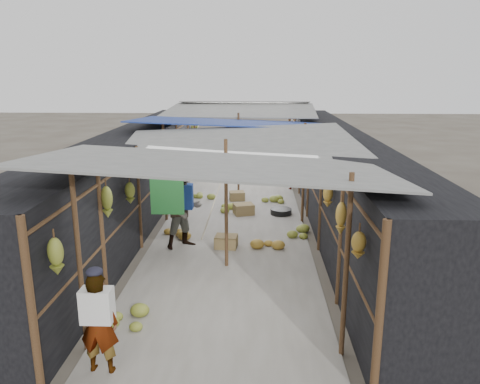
# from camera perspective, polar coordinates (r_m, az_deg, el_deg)

# --- Properties ---
(ground) EXTENTS (80.00, 80.00, 0.00)m
(ground) POSITION_cam_1_polar(r_m,az_deg,el_deg) (6.99, -3.33, -18.84)
(ground) COLOR #6B6356
(ground) RESTS_ON ground
(aisle_slab) EXTENTS (3.60, 16.00, 0.02)m
(aisle_slab) POSITION_cam_1_polar(r_m,az_deg,el_deg) (12.91, -0.63, -2.83)
(aisle_slab) COLOR #9E998E
(aisle_slab) RESTS_ON ground
(stall_left) EXTENTS (1.40, 15.00, 2.30)m
(stall_left) POSITION_cam_1_polar(r_m,az_deg,el_deg) (13.03, -12.60, 2.17)
(stall_left) COLOR black
(stall_left) RESTS_ON ground
(stall_right) EXTENTS (1.40, 15.00, 2.30)m
(stall_right) POSITION_cam_1_polar(r_m,az_deg,el_deg) (12.78, 11.55, 1.99)
(stall_right) COLOR black
(stall_right) RESTS_ON ground
(crate_near) EXTENTS (0.52, 0.44, 0.29)m
(crate_near) POSITION_cam_1_polar(r_m,az_deg,el_deg) (10.53, -1.69, -6.09)
(crate_near) COLOR olive
(crate_near) RESTS_ON ground
(crate_mid) EXTENTS (0.63, 0.56, 0.32)m
(crate_mid) POSITION_cam_1_polar(r_m,az_deg,el_deg) (12.91, 0.44, -2.14)
(crate_mid) COLOR olive
(crate_mid) RESTS_ON ground
(crate_back) EXTENTS (0.50, 0.44, 0.29)m
(crate_back) POSITION_cam_1_polar(r_m,az_deg,el_deg) (14.35, -0.36, -0.51)
(crate_back) COLOR olive
(crate_back) RESTS_ON ground
(black_basin) EXTENTS (0.58, 0.58, 0.17)m
(black_basin) POSITION_cam_1_polar(r_m,az_deg,el_deg) (12.99, 5.02, -2.41)
(black_basin) COLOR black
(black_basin) RESTS_ON ground
(vendor_elderly) EXTENTS (0.53, 0.37, 1.41)m
(vendor_elderly) POSITION_cam_1_polar(r_m,az_deg,el_deg) (6.49, -16.87, -15.06)
(vendor_elderly) COLOR white
(vendor_elderly) RESTS_ON ground
(shopper_blue) EXTENTS (1.07, 1.02, 1.74)m
(shopper_blue) POSITION_cam_1_polar(r_m,az_deg,el_deg) (10.43, -6.83, -2.20)
(shopper_blue) COLOR #2157A6
(shopper_blue) RESTS_ON ground
(vendor_seated) EXTENTS (0.35, 0.53, 0.77)m
(vendor_seated) POSITION_cam_1_polar(r_m,az_deg,el_deg) (15.74, 6.09, 1.67)
(vendor_seated) COLOR #4E4844
(vendor_seated) RESTS_ON ground
(market_canopy) EXTENTS (5.62, 15.20, 2.77)m
(market_canopy) POSITION_cam_1_polar(r_m,az_deg,el_deg) (12.75, -0.46, 7.98)
(market_canopy) COLOR brown
(market_canopy) RESTS_ON ground
(hanging_bananas) EXTENTS (3.96, 13.74, 0.76)m
(hanging_bananas) POSITION_cam_1_polar(r_m,az_deg,el_deg) (12.17, -1.18, 4.12)
(hanging_bananas) COLOR olive
(hanging_bananas) RESTS_ON ground
(floor_bananas) EXTENTS (3.68, 8.04, 0.36)m
(floor_bananas) POSITION_cam_1_polar(r_m,az_deg,el_deg) (12.18, -0.43, -3.15)
(floor_bananas) COLOR #A67E2A
(floor_bananas) RESTS_ON ground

